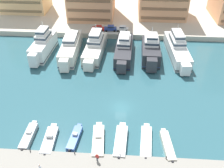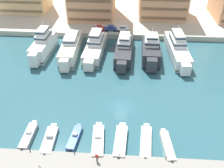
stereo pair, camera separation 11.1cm
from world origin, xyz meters
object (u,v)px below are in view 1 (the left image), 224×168
motorboat_grey_far_left (29,136)px  pedestrian_near_edge (40,167)px  motorboat_cream_mid_right (167,146)px  yacht_charcoal_center_left (124,49)px  yacht_ivory_left (71,48)px  yacht_charcoal_center (151,50)px  motorboat_blue_mid_left (75,138)px  car_white_mid_left (122,28)px  yacht_ivory_mid_left (95,47)px  yacht_white_center_right (177,48)px  motorboat_cream_center_left (98,140)px  pedestrian_mid_deck (97,157)px  motorboat_white_center_right (146,141)px  car_blue_left (111,28)px  motorboat_grey_left (50,140)px  yacht_white_far_left (43,45)px  car_red_far_left (98,28)px  motorboat_white_center (121,141)px

motorboat_grey_far_left → pedestrian_near_edge: size_ratio=4.66×
motorboat_cream_mid_right → yacht_charcoal_center_left: bearing=105.1°
yacht_ivory_left → yacht_charcoal_center: 23.18m
motorboat_blue_mid_left → car_white_mid_left: car_white_mid_left is taller
yacht_ivory_mid_left → yacht_white_center_right: bearing=1.2°
motorboat_cream_center_left → motorboat_cream_mid_right: bearing=-1.8°
yacht_charcoal_center_left → motorboat_blue_mid_left: (-8.34, -32.32, -1.77)m
yacht_ivory_mid_left → yacht_white_center_right: size_ratio=0.92×
motorboat_grey_far_left → pedestrian_mid_deck: bearing=-19.8°
yacht_white_center_right → car_white_mid_left: size_ratio=5.24×
yacht_ivory_mid_left → motorboat_cream_mid_right: bearing=-63.0°
motorboat_white_center_right → car_blue_left: size_ratio=2.07×
motorboat_grey_far_left → motorboat_cream_mid_right: 26.07m
yacht_charcoal_center_left → car_blue_left: (-4.81, 13.87, 0.39)m
motorboat_grey_left → pedestrian_near_edge: pedestrian_near_edge is taller
motorboat_cream_mid_right → car_blue_left: size_ratio=1.86×
yacht_white_far_left → car_red_far_left: (14.69, 13.53, -0.12)m
yacht_charcoal_center_left → yacht_charcoal_center: bearing=-6.1°
motorboat_white_center_right → motorboat_cream_mid_right: (3.83, -0.88, 0.12)m
yacht_white_far_left → yacht_charcoal_center: 31.23m
yacht_white_center_right → motorboat_cream_center_left: (-19.18, -34.25, -1.85)m
motorboat_grey_left → car_blue_left: (8.13, 46.97, 2.19)m
motorboat_white_center_right → yacht_white_far_left: bearing=131.6°
yacht_white_far_left → yacht_white_center_right: bearing=2.2°
car_white_mid_left → pedestrian_mid_deck: (-2.62, -51.33, -0.82)m
car_red_far_left → motorboat_cream_mid_right: bearing=-69.1°
motorboat_cream_center_left → car_blue_left: 46.66m
yacht_ivory_mid_left → car_blue_left: yacht_ivory_mid_left is taller
car_blue_left → pedestrian_near_edge: size_ratio=2.64×
car_red_far_left → car_blue_left: 4.09m
motorboat_grey_left → pedestrian_mid_deck: (9.48, -4.30, 1.37)m
yacht_ivory_mid_left → car_blue_left: 13.38m
motorboat_blue_mid_left → car_red_far_left: (-0.56, 45.87, 2.16)m
motorboat_blue_mid_left → pedestrian_near_edge: (-4.19, -7.66, 1.24)m
motorboat_white_center → motorboat_blue_mid_left: bearing=178.5°
yacht_white_center_right → yacht_charcoal_center: bearing=-163.2°
yacht_ivory_left → motorboat_cream_center_left: yacht_ivory_left is taller
yacht_charcoal_center → pedestrian_near_edge: (-20.17, -39.17, -0.87)m
yacht_ivory_mid_left → motorboat_cream_center_left: bearing=-82.2°
motorboat_white_center_right → car_white_mid_left: (-5.93, 46.17, 2.26)m
yacht_white_far_left → motorboat_blue_mid_left: 35.83m
yacht_white_far_left → yacht_charcoal_center: (31.22, -0.84, -0.17)m
yacht_ivory_mid_left → motorboat_cream_mid_right: (17.36, -34.12, -1.78)m
yacht_white_center_right → car_blue_left: bearing=148.5°
motorboat_cream_center_left → motorboat_white_center_right: size_ratio=1.00×
motorboat_white_center_right → pedestrian_mid_deck: 10.09m
car_blue_left → car_white_mid_left: same height
motorboat_cream_mid_right → car_white_mid_left: (-9.76, 47.05, 2.14)m
motorboat_white_center → motorboat_white_center_right: size_ratio=1.00×
yacht_ivory_left → car_red_far_left: (6.63, 13.48, 0.39)m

